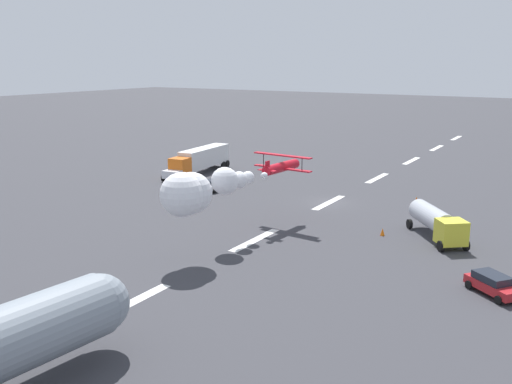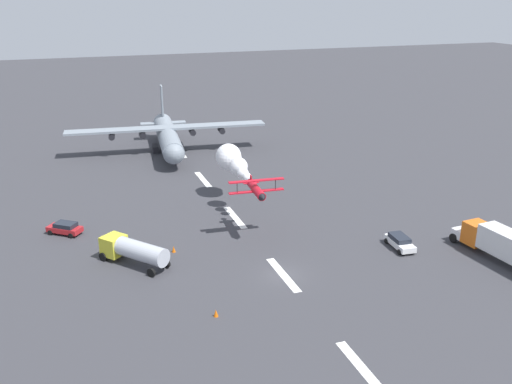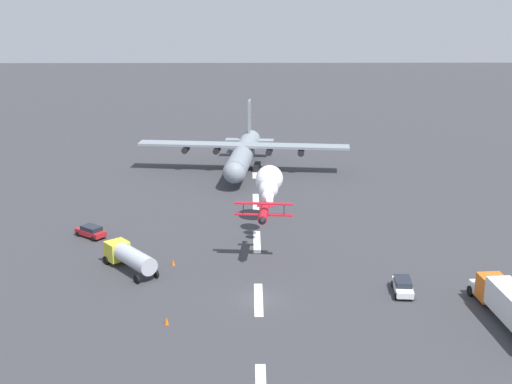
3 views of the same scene
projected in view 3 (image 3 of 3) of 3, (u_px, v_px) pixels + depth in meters
ground_plane at (259, 299)px, 74.20m from camera, size 440.00×440.00×0.00m
runway_stripe_4 at (259, 299)px, 74.20m from camera, size 8.00×0.90×0.01m
runway_stripe_5 at (257, 242)px, 90.52m from camera, size 8.00×0.90×0.01m
runway_stripe_6 at (256, 202)px, 106.84m from camera, size 8.00×0.90×0.01m
runway_stripe_7 at (255, 172)px, 123.16m from camera, size 8.00×0.90×0.01m
cargo_transport_plane at (243, 154)px, 122.04m from camera, size 25.96×36.63×10.85m
stunt_biplane_red at (269, 184)px, 94.54m from camera, size 20.23×6.82×3.71m
fuel_tanker_truck at (130, 257)px, 81.02m from camera, size 8.08×7.21×2.90m
followme_car_yellow at (403, 286)px, 75.58m from camera, size 4.69×2.32×1.52m
airport_staff_sedan at (91, 231)px, 91.98m from camera, size 4.05×4.48×1.52m
traffic_cone_near at (167, 321)px, 68.76m from camera, size 0.44×0.44×0.75m
traffic_cone_far at (173, 262)px, 82.97m from camera, size 0.44×0.44×0.75m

